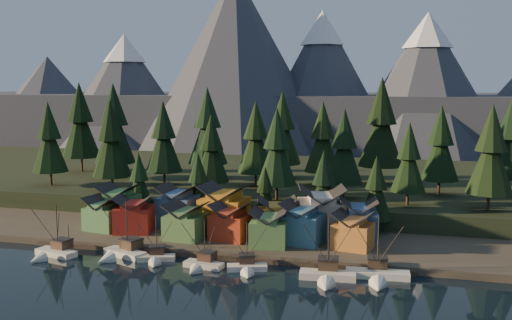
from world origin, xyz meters
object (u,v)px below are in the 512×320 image
(boat_2, at_px, (156,252))
(house_back_1, at_px, (178,204))
(boat_0, at_px, (52,246))
(house_back_0, at_px, (119,203))
(boat_5, at_px, (327,268))
(boat_3, at_px, (201,258))
(house_front_1, at_px, (134,213))
(boat_6, at_px, (378,268))
(boat_4, at_px, (247,261))
(house_front_0, at_px, (104,212))
(boat_1, at_px, (121,245))

(boat_2, relative_size, house_back_1, 1.05)
(boat_0, distance_m, house_back_0, 24.53)
(boat_2, height_order, boat_5, boat_5)
(house_back_0, bearing_deg, boat_2, -49.52)
(house_back_0, bearing_deg, boat_3, -39.85)
(boat_2, bearing_deg, house_front_1, 111.29)
(boat_0, distance_m, boat_2, 21.97)
(boat_5, relative_size, boat_6, 0.98)
(boat_4, relative_size, house_front_0, 1.15)
(boat_4, distance_m, house_front_0, 42.33)
(boat_4, bearing_deg, house_front_0, 140.06)
(boat_1, height_order, boat_6, boat_1)
(boat_4, xyz_separation_m, boat_5, (15.27, -1.22, 0.39))
(boat_2, bearing_deg, house_back_1, 84.09)
(boat_0, distance_m, boat_6, 65.00)
(boat_2, relative_size, house_back_0, 1.06)
(boat_2, height_order, boat_3, boat_3)
(boat_3, distance_m, house_front_0, 34.62)
(boat_1, relative_size, boat_4, 1.25)
(boat_5, bearing_deg, boat_2, 171.05)
(boat_5, xyz_separation_m, house_back_1, (-39.61, 26.16, 4.08))
(boat_4, bearing_deg, house_back_0, 132.23)
(boat_1, distance_m, house_back_0, 24.12)
(boat_5, relative_size, house_front_1, 1.32)
(boat_5, bearing_deg, house_back_0, 151.19)
(boat_1, bearing_deg, boat_6, 21.25)
(boat_3, relative_size, boat_6, 0.81)
(boat_4, distance_m, house_back_0, 45.17)
(boat_6, bearing_deg, house_back_0, 157.46)
(boat_6, relative_size, house_back_0, 1.36)
(boat_5, bearing_deg, boat_4, 170.53)
(house_back_1, bearing_deg, boat_5, -31.32)
(boat_2, distance_m, house_back_0, 29.45)
(boat_6, bearing_deg, house_front_0, 163.04)
(boat_2, bearing_deg, boat_3, -28.29)
(boat_0, distance_m, boat_4, 41.01)
(boat_0, xyz_separation_m, house_back_1, (16.64, 26.29, 4.19))
(boat_3, distance_m, house_back_0, 38.19)
(boat_0, distance_m, boat_1, 14.15)
(boat_1, relative_size, boat_6, 0.99)
(boat_5, bearing_deg, boat_6, 13.29)
(boat_1, height_order, boat_2, boat_1)
(boat_5, distance_m, boat_6, 9.13)
(house_front_1, bearing_deg, boat_2, -63.16)
(boat_3, relative_size, boat_5, 0.83)
(house_front_0, bearing_deg, boat_4, -13.42)
(boat_1, bearing_deg, house_front_1, 128.09)
(boat_2, xyz_separation_m, boat_4, (19.17, -1.21, 0.01))
(boat_6, distance_m, house_back_1, 53.79)
(boat_1, bearing_deg, house_back_0, 140.67)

